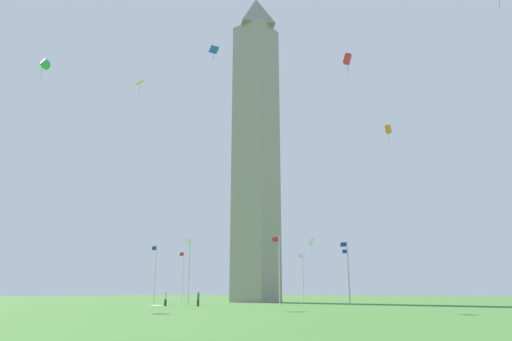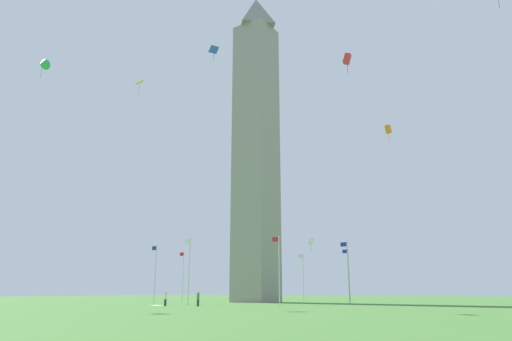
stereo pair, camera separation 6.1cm
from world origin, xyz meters
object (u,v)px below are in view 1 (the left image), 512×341
Objects in this scene: flagpole_e at (189,268)px; flagpole_se at (279,267)px; flagpole_sw at (349,273)px; obelisk_monument at (256,137)px; flagpole_nw at (240,275)px; flagpole_n at (183,274)px; flagpole_ne at (155,271)px; flagpole_s at (348,269)px; kite_yellow_diamond at (140,83)px; kite_orange_box at (388,129)px; person_white_shirt at (166,299)px; kite_white_box at (311,241)px; flagpole_w at (303,275)px; kite_red_box at (347,59)px; person_green_shirt at (198,299)px; kite_blue_diamond at (214,50)px; kite_green_delta at (43,64)px; picnic_blanket_near_first_person at (157,305)px.

flagpole_se is (-11.80, -4.89, 0.00)m from flagpole_e.
flagpole_sw is at bearing -112.50° from flagpole_e.
flagpole_nw is (11.85, -11.80, -24.07)m from obelisk_monument.
flagpole_n and flagpole_ne have the same top height.
obelisk_monument is 6.37× the size of flagpole_s.
flagpole_e is at bearing -103.14° from kite_yellow_diamond.
flagpole_n is at bearing -0.24° from kite_orange_box.
kite_white_box is at bearing 1.51° from person_white_shirt.
flagpole_w is (-0.00, -33.36, 0.00)m from flagpole_e.
flagpole_n is at bearing -2.61° from kite_white_box.
flagpole_n and flagpole_nw have the same top height.
kite_orange_box is (3.73, -24.22, 0.29)m from kite_red_box.
flagpole_se is 5.30× the size of person_green_shirt.
obelisk_monument is 33.74× the size of person_green_shirt.
flagpole_ne is 4.73× the size of kite_blue_diamond.
kite_yellow_diamond is (30.32, 1.51, 4.89)m from kite_red_box.
person_white_shirt is at bearing -3.02° from kite_red_box.
person_green_shirt is at bearing 151.16° from flagpole_ne.
obelisk_monument is 26.49× the size of kite_white_box.
kite_orange_box reaches higher than flagpole_n.
obelisk_monument reaches higher than flagpole_w.
kite_blue_diamond is (-8.66, 22.89, 4.22)m from obelisk_monument.
obelisk_monument is at bearing 135.13° from flagpole_nw.
kite_yellow_diamond reaches higher than flagpole_nw.
flagpole_se is at bearing 67.50° from flagpole_s.
kite_green_delta reaches higher than flagpole_s.
flagpole_se is at bearing 112.50° from flagpole_w.
kite_orange_box is at bearing -133.95° from kite_green_delta.
flagpole_nw is (-4.89, -11.80, 0.00)m from flagpole_n.
kite_blue_diamond is at bearing 84.92° from flagpole_sw.
flagpole_nw is 38.41m from person_green_shirt.
flagpole_ne is (11.85, 11.80, -24.07)m from obelisk_monument.
flagpole_e is 30.82m from flagpole_nw.
kite_yellow_diamond is at bearing 15.52° from kite_blue_diamond.
flagpole_w is 5.30× the size of person_white_shirt.
obelisk_monument reaches higher than person_white_shirt.
flagpole_nw is 3.94× the size of kite_yellow_diamond.
flagpole_sw is at bearing 180.00° from flagpole_nw.
flagpole_n is at bearing -45.00° from flagpole_e.
flagpole_n is at bearing -42.02° from kite_blue_diamond.
kite_orange_box is at bearing -138.95° from picnic_blanket_near_first_person.
kite_blue_diamond is at bearing 137.98° from flagpole_n.
person_green_shirt is (-6.31, 21.80, -28.18)m from obelisk_monument.
kite_green_delta is at bearing 51.87° from kite_yellow_diamond.
kite_white_box is at bearing -97.04° from kite_blue_diamond.
flagpole_ne and flagpole_s have the same top height.
flagpole_s is at bearing -126.02° from kite_yellow_diamond.
kite_blue_diamond is at bearing 70.81° from flagpole_s.
obelisk_monument is 24.63m from kite_orange_box.
kite_red_box is (-28.17, 7.72, 20.30)m from flagpole_e.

